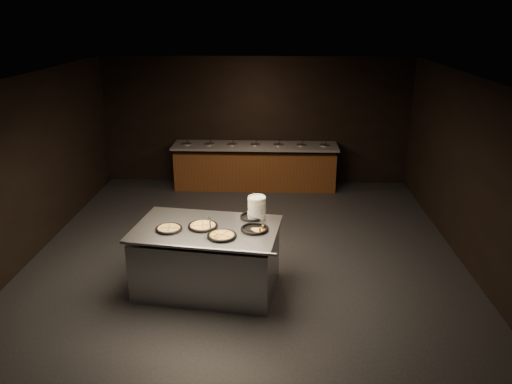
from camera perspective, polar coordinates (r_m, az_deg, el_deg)
room at (r=7.68m, az=-1.25°, el=1.98°), size 7.02×8.02×2.92m
salad_bar at (r=11.37m, az=-0.11°, el=2.65°), size 3.70×0.83×1.18m
serving_counter at (r=7.26m, az=-5.60°, el=-7.70°), size 2.16×1.54×0.97m
plate_stack at (r=7.26m, az=0.10°, el=-1.79°), size 0.26×0.26×0.33m
pan_veggie_whole at (r=7.03m, az=-9.93°, el=-4.13°), size 0.37×0.37×0.04m
pan_cheese_whole at (r=7.05m, az=-6.09°, el=-3.86°), size 0.42×0.42×0.04m
pan_cheese_slices_a at (r=7.33m, az=-0.39°, el=-2.79°), size 0.37×0.37×0.04m
pan_cheese_slices_b at (r=6.73m, az=-3.92°, el=-4.99°), size 0.40×0.40×0.04m
pan_veggie_slices at (r=6.92m, az=-0.15°, el=-4.21°), size 0.39×0.39×0.04m
server_left at (r=6.95m, az=-5.34°, el=-3.66°), size 0.15×0.34×0.17m
server_right at (r=6.67m, az=-4.90°, el=-4.71°), size 0.32×0.20×0.16m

